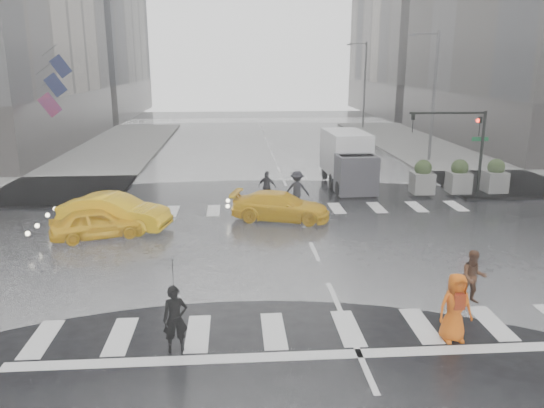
{
  "coord_description": "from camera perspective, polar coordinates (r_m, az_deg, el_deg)",
  "views": [
    {
      "loc": [
        -2.96,
        -18.69,
        6.89
      ],
      "look_at": [
        -1.47,
        2.0,
        1.35
      ],
      "focal_mm": 35.0,
      "sensor_mm": 36.0,
      "label": 1
    }
  ],
  "objects": [
    {
      "name": "street_lamp_far",
      "position": [
        58.38,
        9.82,
        12.84
      ],
      "size": [
        2.15,
        0.22,
        9.0
      ],
      "color": "#59595B",
      "rests_on": "ground"
    },
    {
      "name": "pedestrian_far_a",
      "position": [
        26.95,
        -0.53,
        1.88
      ],
      "size": [
        1.07,
        0.86,
        1.59
      ],
      "primitive_type": "imported",
      "rotation": [
        0.0,
        0.0,
        2.78
      ],
      "color": "black",
      "rests_on": "ground"
    },
    {
      "name": "pedestrian_orange",
      "position": [
        14.4,
        19.11,
        -10.45
      ],
      "size": [
        0.92,
        0.64,
        1.81
      ],
      "rotation": [
        0.0,
        0.0,
        0.07
      ],
      "color": "#DB5C0F",
      "rests_on": "ground"
    },
    {
      "name": "pedestrian_far_b",
      "position": [
        25.81,
        2.71,
        1.57
      ],
      "size": [
        1.29,
        0.88,
        1.84
      ],
      "primitive_type": "imported",
      "rotation": [
        0.0,
        0.0,
        2.95
      ],
      "color": "black",
      "rests_on": "ground"
    },
    {
      "name": "pedestrian_brown",
      "position": [
        16.73,
        20.83,
        -7.37
      ],
      "size": [
        0.88,
        0.73,
        1.63
      ],
      "primitive_type": "imported",
      "rotation": [
        0.0,
        0.0,
        -0.16
      ],
      "color": "#4C2C1B",
      "rests_on": "ground"
    },
    {
      "name": "box_truck",
      "position": [
        30.5,
        8.2,
        4.88
      ],
      "size": [
        2.16,
        5.76,
        3.06
      ],
      "rotation": [
        0.0,
        0.0,
        0.04
      ],
      "color": "silver",
      "rests_on": "ground"
    },
    {
      "name": "traffic_signal_pole",
      "position": [
        29.48,
        20.0,
        6.91
      ],
      "size": [
        4.45,
        0.42,
        4.5
      ],
      "color": "black",
      "rests_on": "ground"
    },
    {
      "name": "ground",
      "position": [
        20.13,
        4.59,
        -5.1
      ],
      "size": [
        120.0,
        120.0,
        0.0
      ],
      "primitive_type": "plane",
      "color": "black",
      "rests_on": "ground"
    },
    {
      "name": "taxi_front",
      "position": [
        22.53,
        -18.32,
        -1.98
      ],
      "size": [
        3.92,
        2.56,
        1.24
      ],
      "primitive_type": "imported",
      "rotation": [
        0.0,
        0.0,
        1.9
      ],
      "color": "#F6B70C",
      "rests_on": "ground"
    },
    {
      "name": "planter_mid",
      "position": [
        30.01,
        19.47,
        2.75
      ],
      "size": [
        1.1,
        1.1,
        1.8
      ],
      "color": "slate",
      "rests_on": "ground"
    },
    {
      "name": "taxi_rear",
      "position": [
        23.86,
        0.92,
        -0.23
      ],
      "size": [
        4.23,
        2.72,
        1.28
      ],
      "primitive_type": "imported",
      "rotation": [
        0.0,
        0.0,
        1.32
      ],
      "color": "#F6B70C",
      "rests_on": "ground"
    },
    {
      "name": "planter_east",
      "position": [
        30.86,
        22.88,
        2.74
      ],
      "size": [
        1.1,
        1.1,
        1.8
      ],
      "color": "slate",
      "rests_on": "ground"
    },
    {
      "name": "road_markings",
      "position": [
        20.13,
        4.59,
        -5.08
      ],
      "size": [
        18.0,
        48.0,
        0.01
      ],
      "primitive_type": null,
      "color": "silver",
      "rests_on": "ground"
    },
    {
      "name": "taxi_mid",
      "position": [
        23.38,
        -16.57,
        -0.87
      ],
      "size": [
        4.87,
        2.64,
        1.52
      ],
      "primitive_type": "imported",
      "rotation": [
        0.0,
        0.0,
        1.34
      ],
      "color": "#F6B70C",
      "rests_on": "ground"
    },
    {
      "name": "flag_cluster",
      "position": [
        39.13,
        -22.7,
        12.01
      ],
      "size": [
        2.87,
        3.06,
        4.69
      ],
      "color": "#59595B",
      "rests_on": "ground"
    },
    {
      "name": "street_lamp_near",
      "position": [
        39.25,
        16.85,
        11.5
      ],
      "size": [
        2.15,
        0.22,
        9.0
      ],
      "color": "#59595B",
      "rests_on": "ground"
    },
    {
      "name": "pedestrian_black",
      "position": [
        13.09,
        -10.52,
        -9.1
      ],
      "size": [
        1.12,
        1.14,
        2.43
      ],
      "rotation": [
        0.0,
        0.0,
        0.18
      ],
      "color": "black",
      "rests_on": "ground"
    },
    {
      "name": "planter_west",
      "position": [
        29.27,
        15.87,
        2.74
      ],
      "size": [
        1.1,
        1.1,
        1.8
      ],
      "color": "slate",
      "rests_on": "ground"
    }
  ]
}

